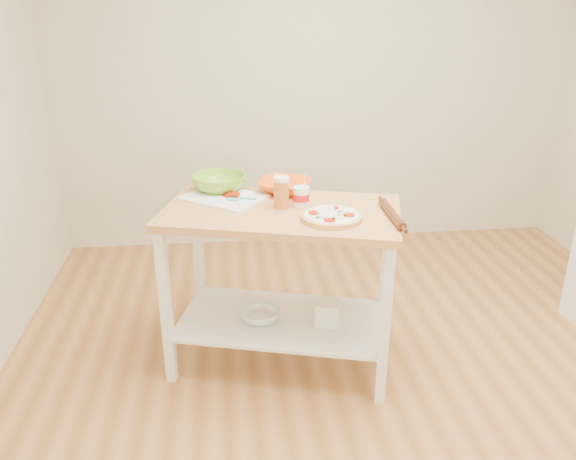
# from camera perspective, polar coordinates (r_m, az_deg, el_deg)

# --- Properties ---
(room_shell) EXTENTS (4.04, 4.54, 2.74)m
(room_shell) POSITION_cam_1_polar(r_m,az_deg,el_deg) (2.28, 12.39, 8.52)
(room_shell) COLOR #B37942
(room_shell) RESTS_ON ground
(prep_island) EXTENTS (1.31, 0.94, 0.90)m
(prep_island) POSITION_cam_1_polar(r_m,az_deg,el_deg) (2.92, -0.66, -2.46)
(prep_island) COLOR tan
(prep_island) RESTS_ON ground
(pizza) EXTENTS (0.30, 0.30, 0.05)m
(pizza) POSITION_cam_1_polar(r_m,az_deg,el_deg) (2.69, 4.45, 1.40)
(pizza) COLOR #E5B562
(pizza) RESTS_ON prep_island
(cutting_board) EXTENTS (0.50, 0.48, 0.04)m
(cutting_board) POSITION_cam_1_polar(r_m,az_deg,el_deg) (3.00, -6.49, 3.39)
(cutting_board) COLOR white
(cutting_board) RESTS_ON prep_island
(spatula) EXTENTS (0.16, 0.05, 0.01)m
(spatula) POSITION_cam_1_polar(r_m,az_deg,el_deg) (2.93, -4.83, 3.17)
(spatula) COLOR #47C2AB
(spatula) RESTS_ON cutting_board
(knife) EXTENTS (0.27, 0.08, 0.01)m
(knife) POSITION_cam_1_polar(r_m,az_deg,el_deg) (3.10, -6.86, 4.17)
(knife) COLOR silver
(knife) RESTS_ON cutting_board
(orange_bowl) EXTENTS (0.37, 0.37, 0.07)m
(orange_bowl) POSITION_cam_1_polar(r_m,az_deg,el_deg) (3.07, -0.37, 4.46)
(orange_bowl) COLOR #FF5A0F
(orange_bowl) RESTS_ON prep_island
(green_bowl) EXTENTS (0.31, 0.31, 0.09)m
(green_bowl) POSITION_cam_1_polar(r_m,az_deg,el_deg) (3.11, -7.02, 4.76)
(green_bowl) COLOR #74B628
(green_bowl) RESTS_ON prep_island
(beer_pint) EXTENTS (0.08, 0.08, 0.16)m
(beer_pint) POSITION_cam_1_polar(r_m,az_deg,el_deg) (2.82, -0.67, 3.85)
(beer_pint) COLOR #BB642A
(beer_pint) RESTS_ON prep_island
(yogurt_tub) EXTENTS (0.09, 0.09, 0.18)m
(yogurt_tub) POSITION_cam_1_polar(r_m,az_deg,el_deg) (2.85, 1.34, 3.41)
(yogurt_tub) COLOR white
(yogurt_tub) RESTS_ON prep_island
(rolling_pin) EXTENTS (0.05, 0.35, 0.04)m
(rolling_pin) POSITION_cam_1_polar(r_m,az_deg,el_deg) (2.75, 10.51, 1.61)
(rolling_pin) COLOR #542813
(rolling_pin) RESTS_ON prep_island
(shelf_glass_bowl) EXTENTS (0.29, 0.29, 0.07)m
(shelf_glass_bowl) POSITION_cam_1_polar(r_m,az_deg,el_deg) (3.08, -2.82, -8.60)
(shelf_glass_bowl) COLOR silver
(shelf_glass_bowl) RESTS_ON prep_island
(shelf_bin) EXTENTS (0.15, 0.15, 0.12)m
(shelf_bin) POSITION_cam_1_polar(r_m,az_deg,el_deg) (3.05, 4.04, -8.35)
(shelf_bin) COLOR white
(shelf_bin) RESTS_ON prep_island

